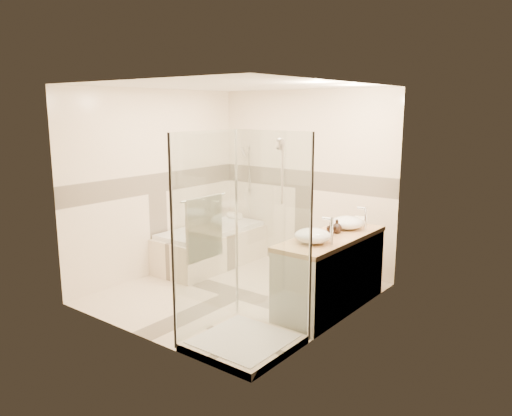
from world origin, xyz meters
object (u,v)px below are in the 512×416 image
Objects in this scene: shower_enclosure at (239,292)px; vessel_sink_near at (347,223)px; vanity at (331,272)px; vessel_sink_far at (313,236)px; amenity_bottle_b at (337,226)px; bathtub at (211,245)px; amenity_bottle_a at (330,229)px.

vessel_sink_near is at bearing 80.78° from shower_enclosure.
vessel_sink_far reaches higher than vanity.
vessel_sink_near is at bearing 90.00° from amenity_bottle_b.
amenity_bottle_b is (-0.02, 0.15, 0.50)m from vanity.
vanity is (2.15, -0.35, 0.12)m from bathtub.
amenity_bottle_b is at bearing -90.00° from vessel_sink_near.
amenity_bottle_b is at bearing 97.50° from vanity.
vanity is at bearing -82.50° from amenity_bottle_b.
bathtub is 2.18m from vanity.
bathtub is 0.83× the size of shower_enclosure.
amenity_bottle_a reaches higher than vessel_sink_near.
vessel_sink_far is at bearing -90.00° from vessel_sink_near.
vessel_sink_near is 0.41m from amenity_bottle_a.
shower_enclosure is 12.95× the size of amenity_bottle_b.
shower_enclosure is at bearing -99.22° from vessel_sink_near.
bathtub is at bearing 174.68° from amenity_bottle_b.
vessel_sink_near is 2.39× the size of amenity_bottle_b.
vessel_sink_near reaches higher than bathtub.
bathtub is 2.25m from amenity_bottle_a.
vanity is 0.50m from amenity_bottle_a.
vessel_sink_near is (-0.02, 0.41, 0.50)m from vanity.
vanity is 0.79× the size of shower_enclosure.
amenity_bottle_b is at bearing 90.00° from amenity_bottle_a.
shower_enclosure reaches higher than amenity_bottle_a.
shower_enclosure reaches higher than amenity_bottle_b.
vessel_sink_near is at bearing 90.00° from vessel_sink_far.
shower_enclosure is at bearing -106.96° from vessel_sink_far.
amenity_bottle_a is (0.00, -0.41, 0.00)m from vessel_sink_near.
vessel_sink_far is at bearing -93.04° from vanity.
vanity is 10.63× the size of amenity_bottle_a.
amenity_bottle_b is (0.27, 1.42, 0.42)m from shower_enclosure.
vanity is 4.21× the size of vessel_sink_far.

